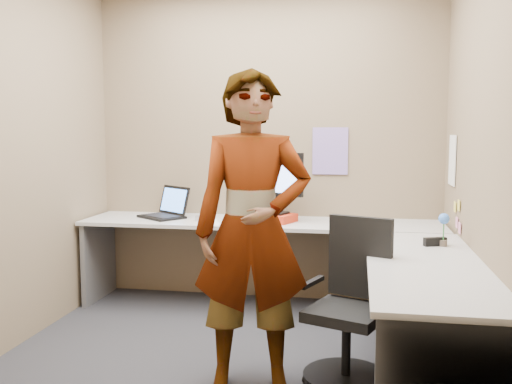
% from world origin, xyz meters
% --- Properties ---
extents(ground, '(3.00, 3.00, 0.00)m').
position_xyz_m(ground, '(0.00, 0.00, 0.00)').
color(ground, '#232327').
rests_on(ground, ground).
extents(wall_back, '(3.00, 0.00, 3.00)m').
position_xyz_m(wall_back, '(0.00, 1.30, 1.35)').
color(wall_back, '#746348').
rests_on(wall_back, ground).
extents(wall_right, '(0.00, 2.70, 2.70)m').
position_xyz_m(wall_right, '(1.50, 0.00, 1.35)').
color(wall_right, '#746348').
rests_on(wall_right, ground).
extents(wall_left, '(0.00, 2.70, 2.70)m').
position_xyz_m(wall_left, '(-1.50, 0.00, 1.35)').
color(wall_left, '#746348').
rests_on(wall_left, ground).
extents(desk, '(2.98, 2.58, 0.73)m').
position_xyz_m(desk, '(0.44, 0.39, 0.59)').
color(desk, '#ABABAB').
rests_on(desk, ground).
extents(paper_ream, '(0.40, 0.35, 0.07)m').
position_xyz_m(paper_ream, '(0.11, 0.96, 0.76)').
color(paper_ream, '#B42A12').
rests_on(paper_ream, desk).
extents(monitor, '(0.50, 0.26, 0.50)m').
position_xyz_m(monitor, '(0.11, 0.98, 1.09)').
color(monitor, black).
rests_on(monitor, paper_ream).
extents(laptop, '(0.48, 0.46, 0.26)m').
position_xyz_m(laptop, '(-0.82, 1.03, 0.80)').
color(laptop, black).
rests_on(laptop, desk).
extents(trackball_mouse, '(0.12, 0.08, 0.07)m').
position_xyz_m(trackball_mouse, '(-0.46, 0.89, 0.76)').
color(trackball_mouse, '#B7B7BC').
rests_on(trackball_mouse, desk).
extents(origami, '(0.10, 0.10, 0.06)m').
position_xyz_m(origami, '(-0.34, 0.76, 0.76)').
color(origami, white).
rests_on(origami, desk).
extents(stapler, '(0.15, 0.09, 0.05)m').
position_xyz_m(stapler, '(1.29, 0.17, 0.76)').
color(stapler, black).
rests_on(stapler, desk).
extents(flower, '(0.07, 0.07, 0.22)m').
position_xyz_m(flower, '(1.34, 0.17, 0.87)').
color(flower, brown).
rests_on(flower, desk).
extents(calendar_purple, '(0.30, 0.01, 0.40)m').
position_xyz_m(calendar_purple, '(0.55, 1.29, 1.30)').
color(calendar_purple, '#846BB7').
rests_on(calendar_purple, wall_back).
extents(calendar_white, '(0.01, 0.28, 0.38)m').
position_xyz_m(calendar_white, '(1.49, 0.90, 1.25)').
color(calendar_white, white).
rests_on(calendar_white, wall_right).
extents(sticky_note_a, '(0.01, 0.07, 0.07)m').
position_xyz_m(sticky_note_a, '(1.49, 0.55, 0.95)').
color(sticky_note_a, '#F2E059').
rests_on(sticky_note_a, wall_right).
extents(sticky_note_b, '(0.01, 0.07, 0.07)m').
position_xyz_m(sticky_note_b, '(1.49, 0.60, 0.82)').
color(sticky_note_b, pink).
rests_on(sticky_note_b, wall_right).
extents(sticky_note_c, '(0.01, 0.07, 0.07)m').
position_xyz_m(sticky_note_c, '(1.49, 0.48, 0.80)').
color(sticky_note_c, pink).
rests_on(sticky_note_c, wall_right).
extents(sticky_note_d, '(0.01, 0.07, 0.07)m').
position_xyz_m(sticky_note_d, '(1.49, 0.70, 0.92)').
color(sticky_note_d, '#F2E059').
rests_on(sticky_note_d, wall_right).
extents(office_chair, '(0.55, 0.54, 0.94)m').
position_xyz_m(office_chair, '(0.76, -0.31, 0.39)').
color(office_chair, black).
rests_on(office_chair, ground).
extents(person, '(0.73, 0.55, 1.82)m').
position_xyz_m(person, '(0.20, -0.47, 0.91)').
color(person, '#999399').
rests_on(person, ground).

